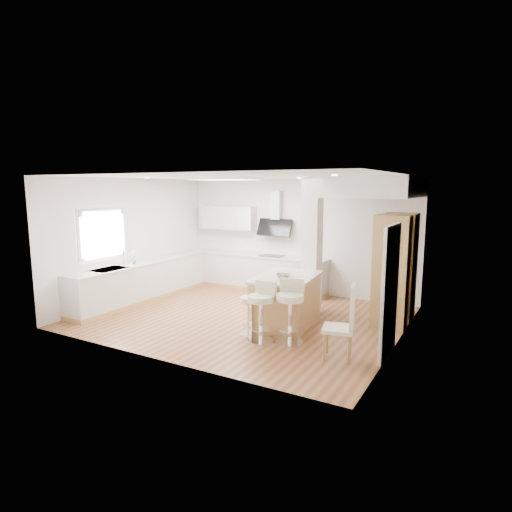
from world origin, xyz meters
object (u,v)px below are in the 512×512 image
Objects in this scene: bar_stool_a at (252,308)px; bar_stool_c at (290,308)px; peninsula at (286,300)px; dining_chair at (345,320)px; bar_stool_b at (262,309)px.

bar_stool_c is (0.76, -0.03, 0.11)m from bar_stool_a.
peninsula is at bearing 84.51° from bar_stool_a.
dining_chair is at bearing -27.36° from bar_stool_c.
bar_stool_b is (0.32, -0.21, 0.08)m from bar_stool_a.
bar_stool_c reaches higher than bar_stool_a.
bar_stool_b is at bearing 164.60° from dining_chair.
bar_stool_a is 0.86× the size of bar_stool_b.
bar_stool_a is 1.82m from dining_chair.
bar_stool_a is 0.75× the size of dining_chair.
bar_stool_b reaches higher than peninsula.
dining_chair is (1.50, -1.09, 0.15)m from peninsula.
bar_stool_b is (0.03, -1.02, 0.10)m from peninsula.
bar_stool_a is 0.77m from bar_stool_c.
bar_stool_b is at bearing -19.46° from bar_stool_a.
bar_stool_b is 0.95× the size of bar_stool_c.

